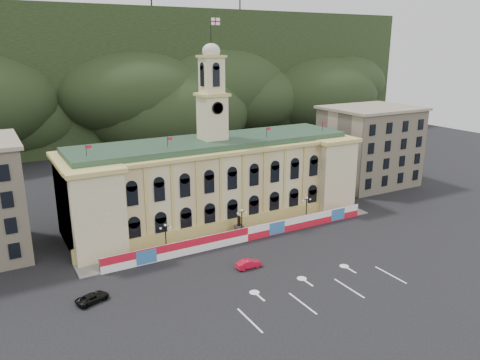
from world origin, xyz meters
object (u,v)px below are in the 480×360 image
statue (239,229)px  black_suv (93,298)px  lamp_center (242,221)px  red_sedan (249,264)px

statue → black_suv: bearing=-159.8°
black_suv → statue: bearing=-87.5°
statue → lamp_center: (0.00, -1.00, 1.89)m
lamp_center → red_sedan: bearing=-114.7°
lamp_center → red_sedan: (-4.96, -10.80, -2.41)m
red_sedan → black_suv: (-22.76, 1.59, -0.06)m
statue → lamp_center: bearing=-90.0°
statue → red_sedan: (-4.96, -11.80, -0.52)m
statue → lamp_center: lamp_center is taller
lamp_center → red_sedan: 12.12m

